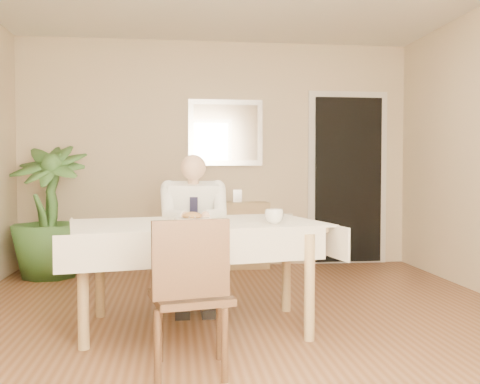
{
  "coord_description": "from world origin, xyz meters",
  "views": [
    {
      "loc": [
        -0.49,
        -3.7,
        1.12
      ],
      "look_at": [
        0.0,
        0.35,
        0.95
      ],
      "focal_mm": 40.0,
      "sensor_mm": 36.0,
      "label": 1
    }
  ],
  "objects": [
    {
      "name": "dining_table",
      "position": [
        -0.34,
        0.05,
        0.67
      ],
      "size": [
        1.91,
        1.34,
        0.75
      ],
      "rotation": [
        0.0,
        0.0,
        0.19
      ],
      "color": "#A88754",
      "rests_on": "ground"
    },
    {
      "name": "photo_frame_right",
      "position": [
        0.22,
        2.39,
        0.82
      ],
      "size": [
        0.1,
        0.02,
        0.14
      ],
      "primitive_type": "cube",
      "color": "silver",
      "rests_on": "sideboard"
    },
    {
      "name": "food",
      "position": [
        -0.37,
        0.23,
        0.78
      ],
      "size": [
        0.14,
        0.14,
        0.06
      ],
      "primitive_type": "ellipsoid",
      "color": "brown",
      "rests_on": "dining_table"
    },
    {
      "name": "photo_frame_left",
      "position": [
        -0.3,
        2.35,
        0.82
      ],
      "size": [
        0.1,
        0.02,
        0.14
      ],
      "primitive_type": "cube",
      "color": "silver",
      "rests_on": "sideboard"
    },
    {
      "name": "window",
      "position": [
        0.0,
        -2.47,
        1.45
      ],
      "size": [
        1.34,
        0.04,
        1.44
      ],
      "color": "beige",
      "rests_on": "room"
    },
    {
      "name": "seated_man",
      "position": [
        -0.34,
        0.64,
        0.69
      ],
      "size": [
        0.48,
        0.72,
        1.24
      ],
      "color": "white",
      "rests_on": "ground"
    },
    {
      "name": "chair_near",
      "position": [
        -0.41,
        -0.85,
        0.48
      ],
      "size": [
        0.48,
        0.49,
        0.86
      ],
      "rotation": [
        0.0,
        0.0,
        0.21
      ],
      "color": "#3D2514",
      "rests_on": "ground"
    },
    {
      "name": "mirror",
      "position": [
        0.09,
        2.47,
        1.55
      ],
      "size": [
        0.86,
        0.04,
        0.76
      ],
      "color": "silver",
      "rests_on": "room"
    },
    {
      "name": "coffee_mug",
      "position": [
        0.18,
        -0.13,
        0.8
      ],
      "size": [
        0.16,
        0.16,
        0.1
      ],
      "primitive_type": "imported",
      "rotation": [
        0.0,
        0.0,
        0.29
      ],
      "color": "white",
      "rests_on": "dining_table"
    },
    {
      "name": "doorway",
      "position": [
        1.55,
        2.46,
        1.0
      ],
      "size": [
        0.96,
        0.07,
        2.1
      ],
      "color": "beige",
      "rests_on": "ground"
    },
    {
      "name": "photo_frame_center",
      "position": [
        -0.05,
        2.38,
        0.82
      ],
      "size": [
        0.1,
        0.02,
        0.14
      ],
      "primitive_type": "cube",
      "color": "silver",
      "rests_on": "sideboard"
    },
    {
      "name": "fork",
      "position": [
        -0.41,
        0.17,
        0.78
      ],
      "size": [
        0.01,
        0.13,
        0.01
      ],
      "primitive_type": "cylinder",
      "rotation": [
        1.57,
        0.0,
        0.0
      ],
      "color": "silver",
      "rests_on": "dining_table"
    },
    {
      "name": "sideboard",
      "position": [
        0.09,
        2.32,
        0.38
      ],
      "size": [
        0.95,
        0.35,
        0.75
      ],
      "primitive_type": "cube",
      "rotation": [
        0.0,
        0.0,
        0.03
      ],
      "color": "#A88754",
      "rests_on": "ground"
    },
    {
      "name": "knife",
      "position": [
        -0.33,
        0.17,
        0.78
      ],
      "size": [
        0.01,
        0.13,
        0.01
      ],
      "primitive_type": "cylinder",
      "rotation": [
        1.57,
        0.0,
        0.0
      ],
      "color": "silver",
      "rests_on": "dining_table"
    },
    {
      "name": "room",
      "position": [
        0.0,
        0.0,
        1.3
      ],
      "size": [
        5.0,
        5.02,
        2.6
      ],
      "color": "brown",
      "rests_on": "ground"
    },
    {
      "name": "potted_palm",
      "position": [
        -1.8,
        2.03,
        0.69
      ],
      "size": [
        0.88,
        0.88,
        1.38
      ],
      "primitive_type": "imported",
      "rotation": [
        0.0,
        0.0,
        -0.15
      ],
      "color": "#356029",
      "rests_on": "ground"
    },
    {
      "name": "plate",
      "position": [
        -0.37,
        0.23,
        0.76
      ],
      "size": [
        0.26,
        0.26,
        0.02
      ],
      "primitive_type": "cylinder",
      "color": "white",
      "rests_on": "dining_table"
    },
    {
      "name": "chair_far",
      "position": [
        -0.34,
        0.93,
        0.54
      ],
      "size": [
        0.49,
        0.49,
        0.95
      ],
      "rotation": [
        0.0,
        0.0,
        0.11
      ],
      "color": "#3D2514",
      "rests_on": "ground"
    }
  ]
}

